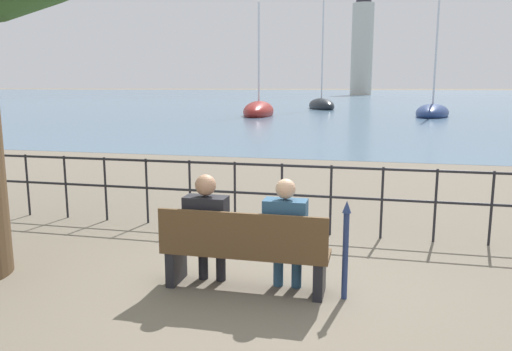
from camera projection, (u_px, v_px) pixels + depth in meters
ground_plane at (246, 288)px, 5.47m from camera, size 1000.00×1000.00×0.00m
harbor_water at (369, 93)px, 158.74m from camera, size 600.00×300.00×0.01m
park_bench at (244, 252)px, 5.33m from camera, size 1.81×0.45×0.90m
seated_person_left at (207, 224)px, 5.45m from camera, size 0.47×0.35×1.25m
seated_person_right at (286, 230)px, 5.26m from camera, size 0.45×0.35×1.24m
promenade_railing at (282, 187)px, 7.47m from camera, size 10.27×0.04×1.05m
closed_umbrella at (346, 245)px, 5.10m from camera, size 0.09×0.09×1.05m
sailboat_0 at (259, 111)px, 37.77m from camera, size 2.97×7.08×8.71m
sailboat_1 at (432, 112)px, 36.36m from camera, size 3.30×6.17×9.96m
sailboat_3 at (321, 105)px, 48.52m from camera, size 3.97×6.33×12.40m
harbor_lighthouse at (362, 44)px, 125.97m from camera, size 5.40×5.40×27.58m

